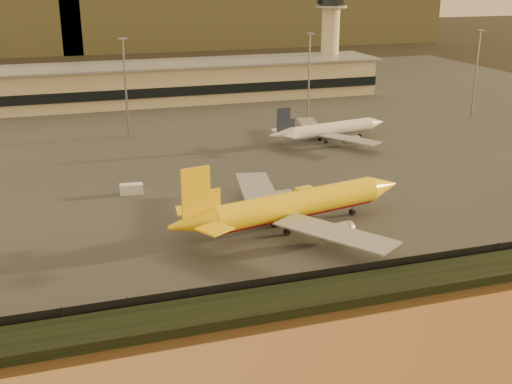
% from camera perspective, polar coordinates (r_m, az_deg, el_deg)
% --- Properties ---
extents(ground, '(900.00, 900.00, 0.00)m').
position_cam_1_polar(ground, '(100.45, 0.35, -5.40)').
color(ground, black).
rests_on(ground, ground).
extents(embankment, '(320.00, 7.00, 1.40)m').
position_cam_1_polar(embankment, '(85.86, 3.95, -9.45)').
color(embankment, black).
rests_on(embankment, ground).
extents(tarmac, '(320.00, 220.00, 0.20)m').
position_cam_1_polar(tarmac, '(188.66, -8.78, 6.16)').
color(tarmac, '#2D2D2D').
rests_on(tarmac, ground).
extents(perimeter_fence, '(300.00, 0.05, 2.20)m').
position_cam_1_polar(perimeter_fence, '(88.87, 3.00, -7.94)').
color(perimeter_fence, black).
rests_on(perimeter_fence, tarmac).
extents(terminal_building, '(202.00, 25.00, 12.60)m').
position_cam_1_polar(terminal_building, '(215.72, -14.09, 9.10)').
color(terminal_building, tan).
rests_on(terminal_building, tarmac).
extents(control_tower, '(11.20, 11.20, 35.50)m').
position_cam_1_polar(control_tower, '(239.93, 6.64, 14.21)').
color(control_tower, tan).
rests_on(control_tower, tarmac).
extents(apron_light_masts, '(152.20, 12.20, 25.40)m').
position_cam_1_polar(apron_light_masts, '(169.57, -2.82, 10.28)').
color(apron_light_masts, slate).
rests_on(apron_light_masts, tarmac).
extents(dhl_cargo_jet, '(44.87, 43.26, 13.47)m').
position_cam_1_polar(dhl_cargo_jet, '(107.85, 3.31, -1.24)').
color(dhl_cargo_jet, yellow).
rests_on(dhl_cargo_jet, tarmac).
extents(white_narrowbody_jet, '(34.61, 33.34, 9.98)m').
position_cam_1_polar(white_narrowbody_jet, '(165.36, 6.54, 5.53)').
color(white_narrowbody_jet, silver).
rests_on(white_narrowbody_jet, tarmac).
extents(gse_vehicle_yellow, '(3.81, 2.38, 1.59)m').
position_cam_1_polar(gse_vehicle_yellow, '(125.09, 4.27, 0.08)').
color(gse_vehicle_yellow, yellow).
rests_on(gse_vehicle_yellow, tarmac).
extents(gse_vehicle_white, '(4.63, 2.39, 2.01)m').
position_cam_1_polar(gse_vehicle_white, '(127.67, -11.01, 0.27)').
color(gse_vehicle_white, silver).
rests_on(gse_vehicle_white, tarmac).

